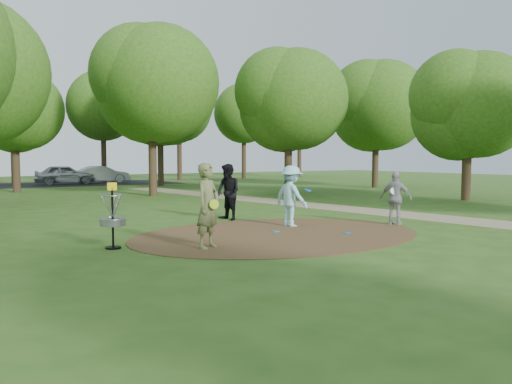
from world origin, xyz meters
TOP-DOWN VIEW (x-y plane):
  - ground at (0.00, 0.00)m, footprint 100.00×100.00m
  - dirt_clearing at (0.00, 0.00)m, footprint 8.40×8.40m
  - footpath at (6.50, 2.00)m, footprint 7.55×39.89m
  - parking_lot at (2.00, 30.00)m, footprint 14.00×8.00m
  - player_observer_with_disc at (-2.61, -0.85)m, footprint 0.87×0.78m
  - player_throwing_with_disc at (1.21, 1.09)m, footprint 1.24×1.31m
  - player_walking_with_disc at (0.32, 3.48)m, footprint 0.84×1.02m
  - player_waiting_with_disc at (4.15, -0.41)m, footprint 0.78×1.07m
  - disc_ground_cyan at (0.12, 0.34)m, footprint 0.22×0.22m
  - disc_ground_blue at (1.64, -0.94)m, footprint 0.22×0.22m
  - disc_ground_red at (-1.23, 1.39)m, footprint 0.22×0.22m
  - car_left at (0.33, 29.65)m, footprint 4.70×2.31m
  - car_right at (3.27, 29.96)m, footprint 4.37×1.70m
  - disc_golf_basket at (-4.50, 0.30)m, footprint 0.63×0.63m
  - tree_ring at (3.16, 9.78)m, footprint 37.33×46.18m

SIDE VIEW (x-z plane):
  - ground at x=0.00m, z-range 0.00..0.00m
  - parking_lot at x=2.00m, z-range 0.00..0.01m
  - footpath at x=6.50m, z-range 0.00..0.01m
  - dirt_clearing at x=0.00m, z-range 0.00..0.02m
  - disc_ground_cyan at x=0.12m, z-range 0.02..0.04m
  - disc_ground_blue at x=1.64m, z-range 0.02..0.04m
  - disc_ground_red at x=-1.23m, z-range 0.02..0.04m
  - car_right at x=3.27m, z-range 0.00..1.42m
  - car_left at x=0.33m, z-range 0.00..1.54m
  - player_waiting_with_disc at x=4.15m, z-range 0.00..1.69m
  - disc_golf_basket at x=-4.50m, z-range 0.10..1.64m
  - player_throwing_with_disc at x=1.21m, z-range 0.00..1.87m
  - player_walking_with_disc at x=0.32m, z-range 0.00..1.90m
  - player_observer_with_disc at x=-2.61m, z-range 0.00..1.99m
  - tree_ring at x=3.16m, z-range 0.49..10.36m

